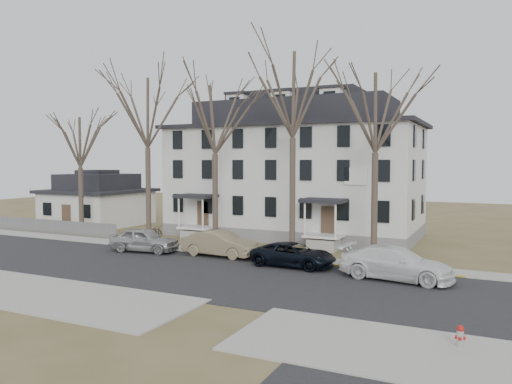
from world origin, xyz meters
The scene contains 20 objects.
ground centered at (0.00, 0.00, 0.00)m, with size 120.00×120.00×0.00m, color brown.
main_road centered at (0.00, 2.00, 0.00)m, with size 120.00×10.00×0.04m, color #27272A.
far_sidewalk centered at (0.00, 8.00, 0.00)m, with size 120.00×2.00×0.08m, color #A09F97.
near_sidewalk_right centered at (12.00, -5.00, 0.00)m, with size 14.00×5.00×0.08m, color #A09F97.
near_sidewalk_left centered at (-8.00, -5.00, 0.00)m, with size 20.00×5.00×0.08m, color #A09F97.
yellow_curb centered at (5.00, 7.10, 0.00)m, with size 14.00×0.25×0.06m, color gold.
boarding_house centered at (-2.00, 17.95, 5.38)m, with size 20.80×12.36×12.05m.
small_house centered at (-22.00, 16.00, 2.25)m, with size 8.70×8.70×5.00m.
fence centered at (-21.00, 9.50, 0.00)m, with size 14.00×0.06×1.20m, color gray.
tree_far_left centered at (-11.00, 9.80, 10.34)m, with size 8.40×8.40×13.72m.
tree_mid_left centered at (-5.00, 9.80, 9.60)m, with size 7.80×7.80×12.74m.
tree_center centered at (1.00, 9.80, 11.08)m, with size 9.00×9.00×14.70m.
tree_mid_right centered at (6.50, 9.80, 9.60)m, with size 7.80×7.80×12.74m.
tree_bungalow centered at (-18.00, 9.80, 8.12)m, with size 6.60×6.60×10.78m.
car_silver centered at (-8.34, 5.87, 0.82)m, with size 1.93×4.81×1.64m, color #ABABAB.
car_tan centered at (-2.84, 6.68, 0.83)m, with size 1.76×5.05×1.66m, color #857757.
car_navy centered at (2.66, 5.81, 0.70)m, with size 2.31×5.01×1.39m, color black.
car_white centered at (8.70, 5.10, 0.86)m, with size 2.40×5.90×1.71m, color white.
bicycle_left centered at (-11.70, 11.76, 0.49)m, with size 0.66×1.88×0.99m, color black.
fire_hydrant centered at (12.36, -3.90, 0.42)m, with size 0.34×0.32×0.82m.
Camera 1 is at (13.26, -21.39, 6.22)m, focal length 35.00 mm.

